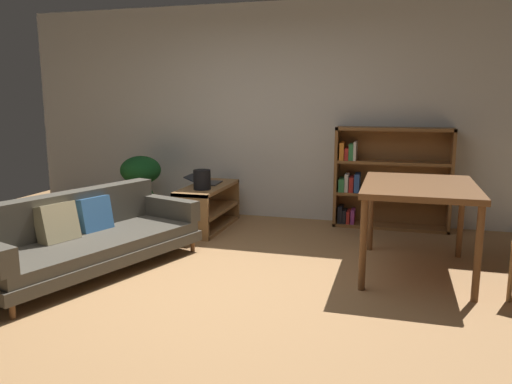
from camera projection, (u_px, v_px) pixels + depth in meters
name	position (u px, v px, depth m)	size (l,w,h in m)	color
ground_plane	(190.00, 289.00, 4.06)	(8.16, 8.16, 0.00)	#A87A4C
back_wall_panel	(272.00, 113.00, 6.36)	(6.80, 0.10, 2.70)	silver
fabric_couch	(83.00, 236.00, 4.47)	(1.45, 2.21, 0.68)	brown
media_console	(208.00, 207.00, 5.94)	(0.43, 1.11, 0.52)	olive
open_laptop	(205.00, 181.00, 6.03)	(0.42, 0.34, 0.10)	#333338
desk_speaker	(202.00, 180.00, 5.63)	(0.19, 0.19, 0.22)	black
potted_floor_plant	(141.00, 178.00, 6.41)	(0.52, 0.52, 0.81)	brown
dining_table	(419.00, 193.00, 4.33)	(0.95, 1.23, 0.80)	brown
bookshelf	(386.00, 178.00, 5.95)	(1.34, 0.31, 1.20)	brown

